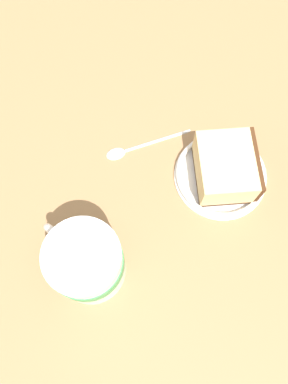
{
  "coord_description": "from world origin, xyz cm",
  "views": [
    {
      "loc": [
        7.04,
        21.67,
        55.01
      ],
      "look_at": [
        5.6,
        2.67,
        3.0
      ],
      "focal_mm": 36.61,
      "sensor_mm": 36.0,
      "label": 1
    }
  ],
  "objects_px": {
    "tea_mug": "(86,262)",
    "teaspoon": "(131,148)",
    "cake_slice": "(226,170)",
    "small_plate": "(221,177)"
  },
  "relations": [
    {
      "from": "teaspoon",
      "to": "tea_mug",
      "type": "bearing_deg",
      "value": 69.89
    },
    {
      "from": "cake_slice",
      "to": "teaspoon",
      "type": "distance_m",
      "value": 0.15
    },
    {
      "from": "tea_mug",
      "to": "teaspoon",
      "type": "xyz_separation_m",
      "value": [
        -0.07,
        -0.18,
        -0.05
      ]
    },
    {
      "from": "tea_mug",
      "to": "teaspoon",
      "type": "distance_m",
      "value": 0.2
    },
    {
      "from": "cake_slice",
      "to": "tea_mug",
      "type": "xyz_separation_m",
      "value": [
        0.2,
        0.12,
        0.02
      ]
    },
    {
      "from": "tea_mug",
      "to": "teaspoon",
      "type": "bearing_deg",
      "value": -110.11
    },
    {
      "from": "cake_slice",
      "to": "teaspoon",
      "type": "bearing_deg",
      "value": -24.38
    },
    {
      "from": "small_plate",
      "to": "teaspoon",
      "type": "bearing_deg",
      "value": -24.82
    },
    {
      "from": "cake_slice",
      "to": "tea_mug",
      "type": "relative_size",
      "value": 0.88
    },
    {
      "from": "small_plate",
      "to": "cake_slice",
      "type": "bearing_deg",
      "value": -179.88
    }
  ]
}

